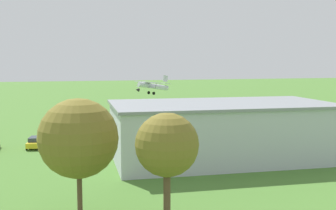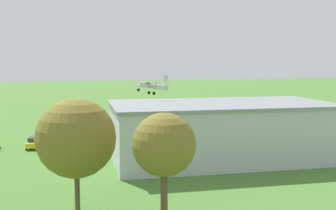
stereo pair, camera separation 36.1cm
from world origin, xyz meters
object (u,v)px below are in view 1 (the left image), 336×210
person_beside_truck (118,134)px  tree_behind_hangar_left (167,146)px  car_green (84,139)px  hangar (222,131)px  tree_near_perimeter_road (78,138)px  biplane (152,86)px  car_yellow (35,142)px  person_near_hangar_door (105,142)px  car_silver (123,137)px  car_white (263,132)px  person_walking_on_apron (147,136)px  person_watching_takeoff (140,132)px

person_beside_truck → tree_behind_hangar_left: (2.29, 40.57, 6.08)m
tree_behind_hangar_left → car_green: bearing=-84.1°
hangar → tree_near_perimeter_road: 26.54m
biplane → car_yellow: (22.32, 16.95, -7.30)m
person_near_hangar_door → tree_near_perimeter_road: 30.47m
car_green → person_beside_truck: (-6.05, -3.87, -0.03)m
car_silver → tree_near_perimeter_road: 34.37m
car_yellow → tree_behind_hangar_left: (-11.09, 36.24, 6.05)m
car_white → car_green: bearing=-2.6°
tree_near_perimeter_road → car_white: bearing=-137.4°
car_silver → person_walking_on_apron: size_ratio=2.90×
car_white → person_beside_truck: 25.28m
person_watching_takeoff → tree_near_perimeter_road: size_ratio=0.17×
biplane → person_watching_takeoff: biplane is taller
hangar → car_silver: hangar is taller
car_green → hangar: bearing=140.0°
hangar → person_beside_truck: 21.94m
person_near_hangar_door → person_beside_truck: bearing=-114.3°
car_silver → tree_behind_hangar_left: size_ratio=0.49×
car_white → person_near_hangar_door: person_near_hangar_door is taller
person_near_hangar_door → person_walking_on_apron: bearing=-157.6°
car_silver → car_white: bearing=175.1°
car_green → car_white: bearing=177.4°
person_walking_on_apron → person_watching_takeoff: 4.41m
car_green → tree_behind_hangar_left: bearing=95.9°
biplane → tree_near_perimeter_road: biplane is taller
biplane → person_watching_takeoff: (5.00, 11.72, -7.32)m
car_white → person_beside_truck: bearing=-12.1°
tree_near_perimeter_road → car_silver: bearing=-105.2°
car_yellow → car_silver: bearing=-175.2°
biplane → car_white: biplane is taller
car_white → car_silver: car_silver is taller
person_near_hangar_door → tree_near_perimeter_road: tree_near_perimeter_road is taller
biplane → person_beside_truck: bearing=54.7°
hangar → person_watching_takeoff: size_ratio=17.86×
car_yellow → person_near_hangar_door: 10.66m
car_white → car_yellow: (38.09, -0.96, 0.04)m
tree_near_perimeter_road → hangar: bearing=-139.0°
biplane → person_beside_truck: biplane is taller
tree_behind_hangar_left → tree_near_perimeter_road: bearing=-37.4°
biplane → car_white: 24.96m
tree_behind_hangar_left → person_near_hangar_door: bearing=-88.9°
biplane → tree_near_perimeter_road: 51.51m
car_white → person_beside_truck: (24.72, -5.29, 0.01)m
car_yellow → person_watching_takeoff: 18.10m
hangar → person_near_hangar_door: 18.94m
person_beside_truck → tree_behind_hangar_left: size_ratio=0.18×
car_white → tree_near_perimeter_road: bearing=42.6°
hangar → tree_behind_hangar_left: bearing=58.2°
person_beside_truck → car_silver: bearing=96.6°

